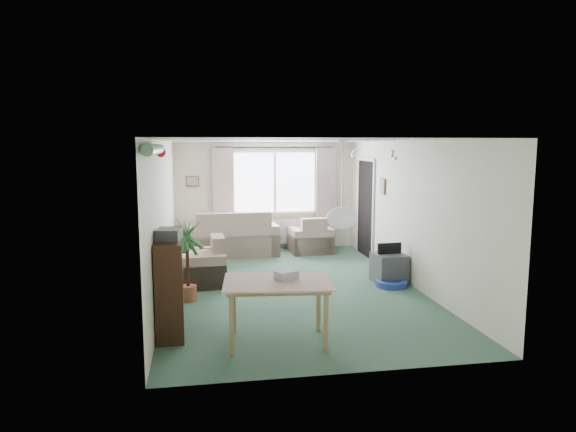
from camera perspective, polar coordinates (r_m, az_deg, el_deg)
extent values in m
plane|color=#31523F|center=(8.53, 0.34, -7.95)|extent=(6.50, 6.50, 0.00)
cube|color=white|center=(11.45, -1.49, 3.75)|extent=(1.80, 0.03, 1.30)
cube|color=black|center=(11.34, -1.44, 7.61)|extent=(2.60, 0.03, 0.03)
cube|color=beige|center=(11.26, -7.21, 2.45)|extent=(0.45, 0.08, 2.00)
cube|color=beige|center=(11.59, 4.23, 2.64)|extent=(0.45, 0.08, 2.00)
cube|color=white|center=(11.54, -1.44, -1.71)|extent=(1.20, 0.10, 0.55)
cube|color=black|center=(10.91, 8.63, 0.82)|extent=(0.03, 0.95, 2.00)
sphere|color=white|center=(6.06, 6.02, -0.21)|extent=(0.36, 0.36, 0.36)
cylinder|color=#196626|center=(5.80, -14.65, 7.15)|extent=(1.60, 1.60, 0.12)
sphere|color=silver|center=(9.38, 7.29, 7.17)|extent=(0.20, 0.20, 0.20)
sphere|color=silver|center=(8.34, 11.69, 6.99)|extent=(0.20, 0.20, 0.20)
cube|color=brown|center=(11.33, -10.55, 3.83)|extent=(0.28, 0.03, 0.22)
cube|color=brown|center=(9.91, 10.48, 3.26)|extent=(0.03, 0.24, 0.30)
cube|color=beige|center=(11.00, -6.28, -1.84)|extent=(1.97, 1.13, 0.95)
cube|color=beige|center=(11.22, 2.48, -2.03)|extent=(0.92, 0.87, 0.79)
cube|color=#C1BB92|center=(8.76, -9.95, -4.89)|extent=(0.91, 0.96, 0.81)
cube|color=black|center=(11.07, -4.88, -3.13)|extent=(1.07, 0.78, 0.43)
cube|color=brown|center=(11.03, -4.37, -1.61)|extent=(0.12, 0.04, 0.16)
cube|color=black|center=(6.59, -13.02, -7.59)|extent=(0.36, 0.98, 1.19)
cube|color=#35363A|center=(6.37, -13.10, -1.99)|extent=(0.33, 0.39, 0.14)
cylinder|color=#1C532C|center=(7.83, -11.10, -4.88)|extent=(0.68, 0.68, 1.24)
cube|color=#9D7F55|center=(6.18, -1.17, -10.65)|extent=(1.23, 0.89, 0.73)
cube|color=#B2B0BB|center=(6.14, -0.18, -6.66)|extent=(0.30, 0.26, 0.12)
cube|color=#2F3034|center=(8.94, 11.15, -5.70)|extent=(0.53, 0.57, 0.50)
cylinder|color=navy|center=(8.75, 11.39, -7.35)|extent=(0.55, 0.55, 0.10)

